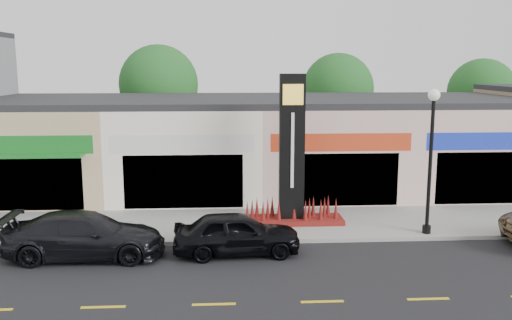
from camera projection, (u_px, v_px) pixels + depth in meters
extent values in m
plane|color=black|center=(216.00, 265.00, 17.79)|extent=(120.00, 120.00, 0.00)
cube|color=gray|center=(217.00, 224.00, 22.06)|extent=(52.00, 4.30, 0.15)
cube|color=gray|center=(217.00, 242.00, 19.84)|extent=(52.00, 0.20, 0.15)
cube|color=tan|center=(55.00, 147.00, 28.23)|extent=(7.00, 10.00, 4.50)
cube|color=#262628|center=(52.00, 101.00, 27.81)|extent=(7.00, 10.00, 0.30)
cube|color=black|center=(22.00, 184.00, 23.51)|extent=(5.25, 0.10, 2.40)
cube|color=#186E23|center=(19.00, 145.00, 23.21)|extent=(6.30, 0.12, 0.80)
cube|color=#186E23|center=(15.00, 156.00, 22.84)|extent=(5.60, 0.90, 0.12)
cube|color=white|center=(190.00, 146.00, 28.63)|extent=(7.00, 10.00, 4.50)
cube|color=#262628|center=(189.00, 101.00, 28.21)|extent=(7.00, 10.00, 0.30)
cube|color=black|center=(184.00, 182.00, 23.91)|extent=(5.25, 0.10, 2.40)
cube|color=silver|center=(183.00, 144.00, 23.61)|extent=(6.30, 0.12, 0.80)
cube|color=beige|center=(321.00, 145.00, 29.02)|extent=(7.00, 10.00, 4.50)
cube|color=#262628|center=(322.00, 100.00, 28.61)|extent=(7.00, 10.00, 0.30)
cube|color=black|center=(340.00, 180.00, 24.30)|extent=(5.25, 0.10, 2.40)
cube|color=red|center=(341.00, 142.00, 24.01)|extent=(6.30, 0.12, 0.80)
cube|color=beige|center=(449.00, 144.00, 29.42)|extent=(7.00, 10.00, 4.50)
cube|color=#262628|center=(451.00, 100.00, 29.01)|extent=(7.00, 10.00, 0.30)
cube|color=black|center=(492.00, 178.00, 24.70)|extent=(5.25, 0.10, 2.40)
cube|color=#1C34C8|center=(495.00, 141.00, 24.41)|extent=(6.30, 0.12, 0.80)
cylinder|color=#382619|center=(160.00, 139.00, 36.47)|extent=(0.36, 0.36, 3.15)
sphere|color=#174A19|center=(159.00, 84.00, 35.83)|extent=(5.20, 5.20, 5.20)
cylinder|color=#382619|center=(336.00, 139.00, 37.16)|extent=(0.36, 0.36, 2.97)
sphere|color=#174A19|center=(338.00, 89.00, 36.57)|extent=(4.80, 4.80, 4.80)
cylinder|color=#382619|center=(478.00, 139.00, 37.75)|extent=(0.36, 0.36, 2.80)
sphere|color=#174A19|center=(482.00, 92.00, 37.19)|extent=(4.60, 4.60, 4.60)
cylinder|color=black|center=(426.00, 229.00, 20.65)|extent=(0.32, 0.32, 0.30)
cylinder|color=black|center=(430.00, 165.00, 20.22)|extent=(0.14, 0.14, 5.00)
sphere|color=silver|center=(434.00, 95.00, 19.77)|extent=(0.44, 0.44, 0.44)
cube|color=#601310|center=(291.00, 220.00, 22.05)|extent=(4.20, 1.30, 0.20)
cube|color=black|center=(292.00, 150.00, 21.55)|extent=(1.00, 0.40, 6.00)
cube|color=yellow|center=(293.00, 95.00, 20.95)|extent=(0.80, 0.05, 0.80)
cube|color=silver|center=(292.00, 151.00, 21.33)|extent=(0.12, 0.04, 3.00)
imported|color=black|center=(85.00, 235.00, 18.37)|extent=(2.24, 5.37, 1.55)
imported|color=black|center=(237.00, 233.00, 18.70)|extent=(1.97, 4.45, 1.49)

